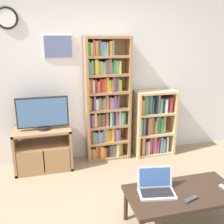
% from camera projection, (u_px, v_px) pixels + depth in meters
% --- Properties ---
extents(wall_back, '(6.67, 0.09, 2.60)m').
position_uv_depth(wall_back, '(92.00, 76.00, 3.98)').
color(wall_back, silver).
rests_on(wall_back, ground_plane).
extents(tv_stand, '(0.81, 0.43, 0.62)m').
position_uv_depth(tv_stand, '(43.00, 149.00, 3.82)').
color(tv_stand, '#9E754C').
rests_on(tv_stand, ground_plane).
extents(television, '(0.71, 0.18, 0.47)m').
position_uv_depth(television, '(43.00, 113.00, 3.66)').
color(television, black).
rests_on(television, tv_stand).
extents(bookshelf_tall, '(0.68, 0.25, 1.89)m').
position_uv_depth(bookshelf_tall, '(106.00, 103.00, 3.99)').
color(bookshelf_tall, '#9E754C').
rests_on(bookshelf_tall, ground_plane).
extents(bookshelf_short, '(0.65, 0.32, 1.07)m').
position_uv_depth(bookshelf_short, '(153.00, 123.00, 4.26)').
color(bookshelf_short, tan).
rests_on(bookshelf_short, ground_plane).
extents(coffee_table, '(1.12, 0.56, 0.40)m').
position_uv_depth(coffee_table, '(182.00, 196.00, 2.64)').
color(coffee_table, '#332319').
rests_on(coffee_table, ground_plane).
extents(laptop, '(0.40, 0.31, 0.24)m').
position_uv_depth(laptop, '(156.00, 186.00, 2.62)').
color(laptop, '#B7BABC').
rests_on(laptop, coffee_table).
extents(remote_far_from_laptop, '(0.17, 0.09, 0.02)m').
position_uv_depth(remote_far_from_laptop, '(191.00, 199.00, 2.50)').
color(remote_far_from_laptop, '#38383A').
rests_on(remote_far_from_laptop, coffee_table).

